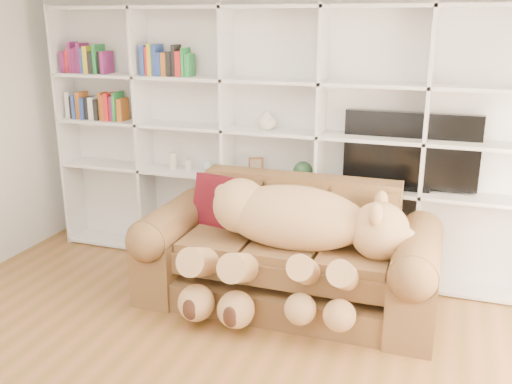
% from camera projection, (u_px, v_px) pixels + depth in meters
% --- Properties ---
extents(wall_back, '(5.00, 0.02, 2.70)m').
position_uv_depth(wall_back, '(279.00, 122.00, 5.29)').
color(wall_back, silver).
rests_on(wall_back, floor).
extents(bookshelf, '(4.43, 0.35, 2.40)m').
position_uv_depth(bookshelf, '(250.00, 128.00, 5.25)').
color(bookshelf, white).
rests_on(bookshelf, floor).
extents(sofa, '(2.38, 1.03, 1.00)m').
position_uv_depth(sofa, '(288.00, 259.00, 4.69)').
color(sofa, brown).
rests_on(sofa, floor).
extents(teddy_bear, '(1.71, 0.96, 0.99)m').
position_uv_depth(teddy_bear, '(291.00, 233.00, 4.39)').
color(teddy_bear, '#DCB36E').
rests_on(teddy_bear, sofa).
extents(throw_pillow, '(0.51, 0.35, 0.49)m').
position_uv_depth(throw_pillow, '(221.00, 203.00, 4.94)').
color(throw_pillow, '#5D101B').
rests_on(throw_pillow, sofa).
extents(tv, '(1.12, 0.18, 0.66)m').
position_uv_depth(tv, '(410.00, 152.00, 4.83)').
color(tv, black).
rests_on(tv, bookshelf).
extents(picture_frame, '(0.14, 0.08, 0.17)m').
position_uv_depth(picture_frame, '(256.00, 166.00, 5.28)').
color(picture_frame, brown).
rests_on(picture_frame, bookshelf).
extents(green_vase, '(0.18, 0.18, 0.18)m').
position_uv_depth(green_vase, '(303.00, 171.00, 5.14)').
color(green_vase, '#2A5231').
rests_on(green_vase, bookshelf).
extents(figurine_tall, '(0.11, 0.11, 0.16)m').
position_uv_depth(figurine_tall, '(173.00, 161.00, 5.55)').
color(figurine_tall, silver).
rests_on(figurine_tall, bookshelf).
extents(figurine_short, '(0.06, 0.06, 0.11)m').
position_uv_depth(figurine_short, '(189.00, 165.00, 5.51)').
color(figurine_short, silver).
rests_on(figurine_short, bookshelf).
extents(snow_globe, '(0.10, 0.10, 0.10)m').
position_uv_depth(snow_globe, '(208.00, 166.00, 5.44)').
color(snow_globe, silver).
rests_on(snow_globe, bookshelf).
extents(shelf_vase, '(0.24, 0.24, 0.19)m').
position_uv_depth(shelf_vase, '(266.00, 119.00, 5.12)').
color(shelf_vase, beige).
rests_on(shelf_vase, bookshelf).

